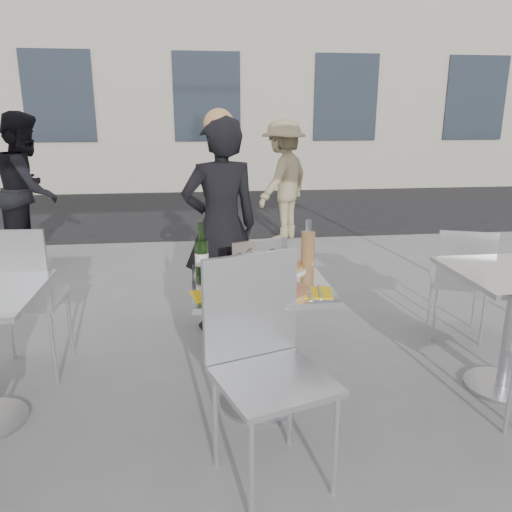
{
  "coord_description": "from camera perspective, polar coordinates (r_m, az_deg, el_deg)",
  "views": [
    {
      "loc": [
        -0.33,
        -2.52,
        1.61
      ],
      "look_at": [
        0.0,
        0.15,
        0.85
      ],
      "focal_mm": 35.0,
      "sensor_mm": 36.0,
      "label": 1
    }
  ],
  "objects": [
    {
      "name": "napkin_left",
      "position": [
        2.49,
        -5.24,
        -4.45
      ],
      "size": [
        0.21,
        0.21,
        0.01
      ],
      "rotation": [
        0.0,
        0.0,
        0.2
      ],
      "color": "yellow",
      "rests_on": "main_table"
    },
    {
      "name": "salad_plate",
      "position": [
        2.77,
        1.23,
        -1.54
      ],
      "size": [
        0.22,
        0.22,
        0.09
      ],
      "color": "white",
      "rests_on": "main_table"
    },
    {
      "name": "wine_bottle",
      "position": [
        2.79,
        -6.24,
        0.14
      ],
      "size": [
        0.07,
        0.08,
        0.29
      ],
      "color": "#25491B",
      "rests_on": "main_table"
    },
    {
      "name": "main_table",
      "position": [
        2.76,
        0.39,
        -7.07
      ],
      "size": [
        0.72,
        0.72,
        0.75
      ],
      "color": "#B7BABF",
      "rests_on": "ground"
    },
    {
      "name": "wineglass_red_b",
      "position": [
        2.74,
        1.96,
        -0.16
      ],
      "size": [
        0.07,
        0.07,
        0.16
      ],
      "color": "white",
      "rests_on": "main_table"
    },
    {
      "name": "sugar_shaker",
      "position": [
        2.79,
        3.82,
        -1.1
      ],
      "size": [
        0.06,
        0.06,
        0.11
      ],
      "color": "white",
      "rests_on": "main_table"
    },
    {
      "name": "street_asphalt",
      "position": [
        9.17,
        -4.92,
        5.54
      ],
      "size": [
        24.0,
        5.0,
        0.0
      ],
      "primitive_type": "cube",
      "color": "black",
      "rests_on": "ground"
    },
    {
      "name": "carafe",
      "position": [
        2.89,
        5.95,
        0.8
      ],
      "size": [
        0.08,
        0.08,
        0.29
      ],
      "color": "tan",
      "rests_on": "main_table"
    },
    {
      "name": "wineglass_red_a",
      "position": [
        2.68,
        2.51,
        -0.53
      ],
      "size": [
        0.07,
        0.07,
        0.16
      ],
      "color": "white",
      "rests_on": "main_table"
    },
    {
      "name": "side_chair_rfar",
      "position": [
        3.9,
        22.42,
        -2.02
      ],
      "size": [
        0.5,
        0.5,
        0.84
      ],
      "rotation": [
        0.0,
        0.0,
        2.79
      ],
      "color": "silver",
      "rests_on": "ground"
    },
    {
      "name": "chair_far",
      "position": [
        3.37,
        -0.29,
        -3.48
      ],
      "size": [
        0.49,
        0.5,
        0.85
      ],
      "rotation": [
        0.0,
        0.0,
        3.47
      ],
      "color": "silver",
      "rests_on": "ground"
    },
    {
      "name": "pedestrian_b",
      "position": [
        6.68,
        3.14,
        8.63
      ],
      "size": [
        1.1,
        1.16,
        1.58
      ],
      "primitive_type": "imported",
      "rotation": [
        0.0,
        0.0,
        4.03
      ],
      "color": "#94845F",
      "rests_on": "ground"
    },
    {
      "name": "chair_near",
      "position": [
        2.26,
        0.78,
        -10.72
      ],
      "size": [
        0.59,
        0.6,
        1.02
      ],
      "rotation": [
        0.0,
        0.0,
        0.32
      ],
      "color": "silver",
      "rests_on": "ground"
    },
    {
      "name": "pizza_far",
      "position": [
        2.9,
        2.34,
        -1.18
      ],
      "size": [
        0.35,
        0.35,
        0.03
      ],
      "color": "white",
      "rests_on": "main_table"
    },
    {
      "name": "pedestrian_a",
      "position": [
        6.0,
        -24.59,
        6.85
      ],
      "size": [
        0.69,
        0.85,
        1.66
      ],
      "primitive_type": "imported",
      "rotation": [
        0.0,
        0.0,
        1.64
      ],
      "color": "black",
      "rests_on": "ground"
    },
    {
      "name": "ground",
      "position": [
        3.01,
        0.37,
        -16.59
      ],
      "size": [
        80.0,
        80.0,
        0.0
      ],
      "primitive_type": "plane",
      "color": "slate"
    },
    {
      "name": "woman_diner",
      "position": [
        3.76,
        -4.03,
        3.34
      ],
      "size": [
        0.66,
        0.51,
        1.61
      ],
      "primitive_type": "imported",
      "rotation": [
        0.0,
        0.0,
        3.38
      ],
      "color": "black",
      "rests_on": "ground"
    },
    {
      "name": "pizza_near",
      "position": [
        2.52,
        2.38,
        -3.95
      ],
      "size": [
        0.32,
        0.32,
        0.02
      ],
      "color": "tan",
      "rests_on": "main_table"
    },
    {
      "name": "side_chair_lfar",
      "position": [
        3.34,
        -25.51,
        -3.66
      ],
      "size": [
        0.46,
        0.47,
        0.99
      ],
      "rotation": [
        0.0,
        0.0,
        3.12
      ],
      "color": "silver",
      "rests_on": "ground"
    },
    {
      "name": "napkin_right",
      "position": [
        2.53,
        6.63,
        -4.12
      ],
      "size": [
        0.21,
        0.21,
        0.01
      ],
      "rotation": [
        0.0,
        0.0,
        -0.18
      ],
      "color": "yellow",
      "rests_on": "main_table"
    },
    {
      "name": "wineglass_white_b",
      "position": [
        2.75,
        -0.56,
        -0.07
      ],
      "size": [
        0.07,
        0.07,
        0.16
      ],
      "color": "white",
      "rests_on": "main_table"
    },
    {
      "name": "wineglass_white_a",
      "position": [
        2.66,
        -1.82,
        -0.66
      ],
      "size": [
        0.07,
        0.07,
        0.16
      ],
      "color": "white",
      "rests_on": "main_table"
    }
  ]
}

